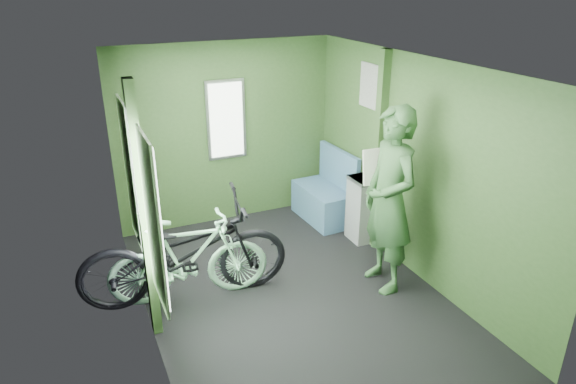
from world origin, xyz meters
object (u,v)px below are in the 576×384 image
object	(u,v)px
bicycle_mint	(192,299)
passenger	(389,201)
bench_seat	(325,199)
waste_box	(361,209)
bicycle_black	(189,299)

from	to	relation	value
bicycle_mint	passenger	size ratio (longest dim) A/B	0.82
passenger	bicycle_mint	bearing A→B (deg)	-103.27
bench_seat	passenger	bearing A→B (deg)	-99.05
waste_box	bench_seat	bearing A→B (deg)	99.32
bicycle_black	waste_box	bearing A→B (deg)	-73.45
passenger	waste_box	size ratio (longest dim) A/B	2.37
bicycle_black	waste_box	distance (m)	2.31
bicycle_black	bench_seat	bearing A→B (deg)	-56.21
bicycle_mint	waste_box	bearing A→B (deg)	-70.90
bicycle_black	waste_box	world-z (taller)	waste_box
waste_box	bicycle_mint	bearing A→B (deg)	-169.39
passenger	waste_box	world-z (taller)	passenger
bicycle_mint	bench_seat	xyz separation A→B (m)	(2.10, 1.11, 0.28)
bicycle_black	passenger	size ratio (longest dim) A/B	1.07
passenger	waste_box	xyz separation A→B (m)	(0.30, 0.95, -0.55)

